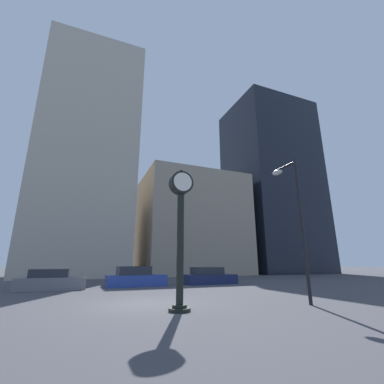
% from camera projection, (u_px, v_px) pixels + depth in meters
% --- Properties ---
extents(ground_plane, '(200.00, 200.00, 0.00)m').
position_uv_depth(ground_plane, '(144.00, 304.00, 10.30)').
color(ground_plane, '#424247').
extents(building_tall_tower, '(11.49, 12.00, 30.00)m').
position_uv_depth(building_tall_tower, '(88.00, 160.00, 34.54)').
color(building_tall_tower, '#BCB29E').
rests_on(building_tall_tower, ground_plane).
extents(building_storefront_row, '(14.24, 12.00, 13.90)m').
position_uv_depth(building_storefront_row, '(191.00, 225.00, 37.78)').
color(building_storefront_row, gray).
rests_on(building_storefront_row, ground_plane).
extents(building_glass_modern, '(13.56, 12.00, 29.64)m').
position_uv_depth(building_glass_modern, '(271.00, 185.00, 45.46)').
color(building_glass_modern, black).
rests_on(building_glass_modern, ground_plane).
extents(street_clock, '(0.88, 0.76, 5.13)m').
position_uv_depth(street_clock, '(181.00, 222.00, 9.51)').
color(street_clock, black).
rests_on(street_clock, ground_plane).
extents(car_grey, '(3.88, 1.80, 1.22)m').
position_uv_depth(car_grey, '(51.00, 281.00, 15.81)').
color(car_grey, slate).
rests_on(car_grey, ground_plane).
extents(car_blue, '(4.16, 2.00, 1.36)m').
position_uv_depth(car_blue, '(135.00, 278.00, 18.19)').
color(car_blue, '#28429E').
rests_on(car_blue, ground_plane).
extents(car_navy, '(4.10, 1.91, 1.26)m').
position_uv_depth(car_navy, '(209.00, 277.00, 20.18)').
color(car_navy, '#19234C').
rests_on(car_navy, ground_plane).
extents(street_lamp_right, '(0.36, 1.57, 6.11)m').
position_uv_depth(street_lamp_right, '(293.00, 205.00, 11.47)').
color(street_lamp_right, black).
rests_on(street_lamp_right, ground_plane).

